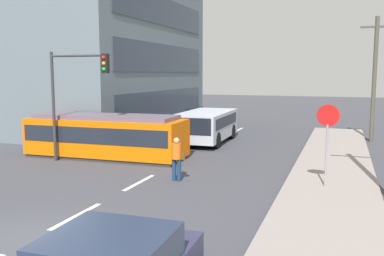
{
  "coord_description": "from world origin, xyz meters",
  "views": [
    {
      "loc": [
        7.1,
        -7.98,
        4.08
      ],
      "look_at": [
        1.25,
        8.36,
        1.84
      ],
      "focal_mm": 39.79,
      "sensor_mm": 36.0,
      "label": 1
    }
  ],
  "objects_px": {
    "pedestrian_crossing": "(177,157)",
    "parked_sedan_furthest": "(190,114)",
    "parked_sedan_mid": "(124,133)",
    "city_bus": "(206,125)",
    "stop_sign": "(327,128)",
    "streetcar_tram": "(106,135)",
    "parked_sedan_far": "(163,122)",
    "traffic_light_mast": "(74,85)",
    "utility_pole_mid": "(374,77)"
  },
  "relations": [
    {
      "from": "streetcar_tram",
      "to": "parked_sedan_furthest",
      "type": "height_order",
      "value": "streetcar_tram"
    },
    {
      "from": "streetcar_tram",
      "to": "parked_sedan_far",
      "type": "xyz_separation_m",
      "value": [
        -1.36,
        10.03,
        -0.46
      ]
    },
    {
      "from": "parked_sedan_mid",
      "to": "stop_sign",
      "type": "relative_size",
      "value": 1.44
    },
    {
      "from": "parked_sedan_furthest",
      "to": "pedestrian_crossing",
      "type": "bearing_deg",
      "value": -71.39
    },
    {
      "from": "city_bus",
      "to": "stop_sign",
      "type": "relative_size",
      "value": 2.03
    },
    {
      "from": "parked_sedan_mid",
      "to": "parked_sedan_furthest",
      "type": "relative_size",
      "value": 0.91
    },
    {
      "from": "traffic_light_mast",
      "to": "utility_pole_mid",
      "type": "relative_size",
      "value": 0.69
    },
    {
      "from": "pedestrian_crossing",
      "to": "stop_sign",
      "type": "bearing_deg",
      "value": 5.49
    },
    {
      "from": "traffic_light_mast",
      "to": "parked_sedan_far",
      "type": "bearing_deg",
      "value": 93.69
    },
    {
      "from": "parked_sedan_far",
      "to": "traffic_light_mast",
      "type": "distance_m",
      "value": 11.98
    },
    {
      "from": "parked_sedan_mid",
      "to": "streetcar_tram",
      "type": "bearing_deg",
      "value": -73.55
    },
    {
      "from": "parked_sedan_mid",
      "to": "stop_sign",
      "type": "distance_m",
      "value": 13.36
    },
    {
      "from": "parked_sedan_far",
      "to": "traffic_light_mast",
      "type": "relative_size",
      "value": 0.88
    },
    {
      "from": "parked_sedan_mid",
      "to": "pedestrian_crossing",
      "type": "bearing_deg",
      "value": -49.23
    },
    {
      "from": "parked_sedan_far",
      "to": "parked_sedan_furthest",
      "type": "relative_size",
      "value": 0.98
    },
    {
      "from": "pedestrian_crossing",
      "to": "parked_sedan_furthest",
      "type": "relative_size",
      "value": 0.37
    },
    {
      "from": "parked_sedan_mid",
      "to": "parked_sedan_furthest",
      "type": "distance_m",
      "value": 12.4
    },
    {
      "from": "city_bus",
      "to": "parked_sedan_mid",
      "type": "distance_m",
      "value": 4.81
    },
    {
      "from": "pedestrian_crossing",
      "to": "parked_sedan_furthest",
      "type": "distance_m",
      "value": 20.58
    },
    {
      "from": "pedestrian_crossing",
      "to": "traffic_light_mast",
      "type": "relative_size",
      "value": 0.33
    },
    {
      "from": "parked_sedan_far",
      "to": "stop_sign",
      "type": "xyz_separation_m",
      "value": [
        11.7,
        -12.66,
        1.57
      ]
    },
    {
      "from": "parked_sedan_mid",
      "to": "stop_sign",
      "type": "xyz_separation_m",
      "value": [
        11.51,
        -6.59,
        1.57
      ]
    },
    {
      "from": "city_bus",
      "to": "stop_sign",
      "type": "bearing_deg",
      "value": -50.09
    },
    {
      "from": "streetcar_tram",
      "to": "parked_sedan_furthest",
      "type": "xyz_separation_m",
      "value": [
        -1.61,
        16.35,
        -0.46
      ]
    },
    {
      "from": "city_bus",
      "to": "parked_sedan_furthest",
      "type": "distance_m",
      "value": 11.53
    },
    {
      "from": "streetcar_tram",
      "to": "parked_sedan_far",
      "type": "bearing_deg",
      "value": 97.73
    },
    {
      "from": "streetcar_tram",
      "to": "city_bus",
      "type": "distance_m",
      "value": 6.71
    },
    {
      "from": "traffic_light_mast",
      "to": "utility_pole_mid",
      "type": "distance_m",
      "value": 17.05
    },
    {
      "from": "pedestrian_crossing",
      "to": "parked_sedan_mid",
      "type": "distance_m",
      "value": 9.4
    },
    {
      "from": "parked_sedan_furthest",
      "to": "stop_sign",
      "type": "xyz_separation_m",
      "value": [
        11.95,
        -18.99,
        1.57
      ]
    },
    {
      "from": "city_bus",
      "to": "pedestrian_crossing",
      "type": "relative_size",
      "value": 3.5
    },
    {
      "from": "parked_sedan_far",
      "to": "parked_sedan_furthest",
      "type": "xyz_separation_m",
      "value": [
        -0.24,
        6.33,
        -0.0
      ]
    },
    {
      "from": "parked_sedan_mid",
      "to": "stop_sign",
      "type": "height_order",
      "value": "stop_sign"
    },
    {
      "from": "pedestrian_crossing",
      "to": "parked_sedan_far",
      "type": "xyz_separation_m",
      "value": [
        -6.32,
        13.18,
        -0.32
      ]
    },
    {
      "from": "traffic_light_mast",
      "to": "parked_sedan_furthest",
      "type": "bearing_deg",
      "value": 93.17
    },
    {
      "from": "parked_sedan_far",
      "to": "parked_sedan_furthest",
      "type": "height_order",
      "value": "same"
    },
    {
      "from": "parked_sedan_mid",
      "to": "utility_pole_mid",
      "type": "distance_m",
      "value": 15.02
    },
    {
      "from": "parked_sedan_mid",
      "to": "stop_sign",
      "type": "bearing_deg",
      "value": -29.8
    },
    {
      "from": "stop_sign",
      "to": "parked_sedan_furthest",
      "type": "bearing_deg",
      "value": 122.18
    },
    {
      "from": "parked_sedan_furthest",
      "to": "stop_sign",
      "type": "height_order",
      "value": "stop_sign"
    },
    {
      "from": "parked_sedan_furthest",
      "to": "parked_sedan_mid",
      "type": "bearing_deg",
      "value": -87.99
    },
    {
      "from": "parked_sedan_far",
      "to": "city_bus",
      "type": "bearing_deg",
      "value": -42.13
    },
    {
      "from": "parked_sedan_furthest",
      "to": "streetcar_tram",
      "type": "bearing_deg",
      "value": -84.39
    },
    {
      "from": "utility_pole_mid",
      "to": "parked_sedan_far",
      "type": "bearing_deg",
      "value": 177.32
    },
    {
      "from": "parked_sedan_far",
      "to": "utility_pole_mid",
      "type": "bearing_deg",
      "value": -2.68
    },
    {
      "from": "city_bus",
      "to": "pedestrian_crossing",
      "type": "height_order",
      "value": "city_bus"
    },
    {
      "from": "streetcar_tram",
      "to": "parked_sedan_far",
      "type": "height_order",
      "value": "streetcar_tram"
    },
    {
      "from": "city_bus",
      "to": "parked_sedan_mid",
      "type": "bearing_deg",
      "value": -156.31
    },
    {
      "from": "stop_sign",
      "to": "utility_pole_mid",
      "type": "relative_size",
      "value": 0.39
    },
    {
      "from": "traffic_light_mast",
      "to": "utility_pole_mid",
      "type": "bearing_deg",
      "value": 39.93
    }
  ]
}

